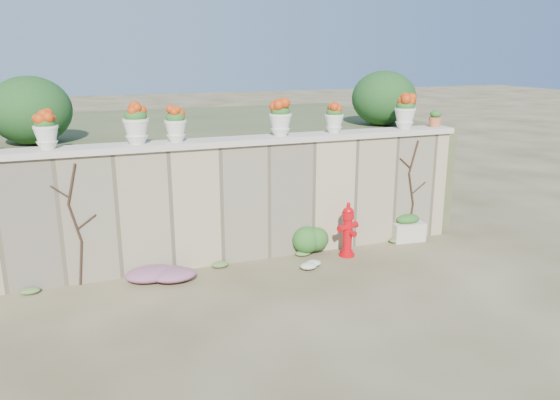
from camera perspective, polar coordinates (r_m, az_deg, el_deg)
name	(u,v)px	position (r m, az deg, el deg)	size (l,w,h in m)	color
ground	(280,300)	(8.04, 0.02, -10.37)	(80.00, 80.00, 0.00)	#483C24
stone_wall	(243,202)	(9.28, -3.92, -0.23)	(8.00, 0.40, 2.00)	tan
wall_cap	(241,141)	(9.06, -4.05, 6.18)	(8.10, 0.52, 0.10)	beige
raised_fill	(201,166)	(12.30, -8.29, 3.51)	(9.00, 6.00, 2.00)	#384C23
back_shrub_left	(30,110)	(9.83, -24.63, 8.50)	(1.30, 1.30, 1.10)	#143814
back_shrub_right	(384,98)	(11.49, 10.80, 10.40)	(1.30, 1.30, 1.10)	#143814
vine_left	(76,223)	(8.71, -20.55, -2.31)	(0.60, 0.04, 1.91)	black
vine_right	(412,189)	(10.47, 13.60, 1.11)	(0.60, 0.04, 1.91)	black
fire_hydrant	(348,229)	(9.55, 7.09, -3.07)	(0.42, 0.30, 0.97)	red
planter_box	(407,228)	(10.61, 13.16, -2.90)	(0.65, 0.42, 0.51)	beige
green_shrub	(310,238)	(9.63, 3.19, -3.95)	(0.65, 0.58, 0.61)	#1E5119
magenta_clump	(160,274)	(8.75, -12.38, -7.55)	(1.02, 0.68, 0.27)	#B62493
white_flowers	(312,264)	(9.08, 3.41, -6.68)	(0.47, 0.38, 0.17)	white
urn_pot_0	(46,130)	(8.65, -23.28, 6.70)	(0.35, 0.35, 0.55)	silver
urn_pot_1	(136,124)	(8.68, -14.82, 7.71)	(0.40, 0.40, 0.62)	silver
urn_pot_2	(176,125)	(8.77, -10.85, 7.76)	(0.35, 0.35, 0.55)	silver
urn_pot_3	(280,118)	(9.23, 0.04, 8.55)	(0.38, 0.38, 0.60)	silver
urn_pot_4	(334,118)	(9.64, 5.68, 8.52)	(0.33, 0.33, 0.51)	silver
urn_pot_5	(405,112)	(10.35, 12.94, 8.93)	(0.39, 0.39, 0.61)	silver
terracotta_pot	(435,119)	(10.75, 15.91, 8.09)	(0.25, 0.25, 0.30)	#C3613B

